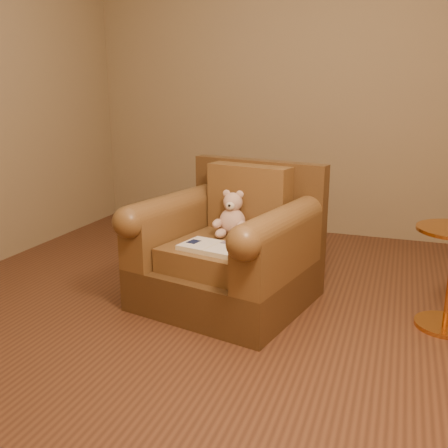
% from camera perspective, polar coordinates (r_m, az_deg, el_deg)
% --- Properties ---
extents(floor, '(4.00, 4.00, 0.00)m').
position_cam_1_polar(floor, '(3.06, 0.20, -10.15)').
color(floor, brown).
rests_on(floor, ground).
extents(room, '(4.02, 4.02, 2.71)m').
position_cam_1_polar(room, '(2.80, 0.24, 23.46)').
color(room, '#937D5A').
rests_on(room, ground).
extents(armchair, '(1.12, 1.09, 0.86)m').
position_cam_1_polar(armchair, '(3.14, 0.70, -3.02)').
color(armchair, '#50351A').
rests_on(armchair, floor).
extents(teddy_bear, '(0.21, 0.24, 0.29)m').
position_cam_1_polar(teddy_bear, '(3.16, 0.89, 0.69)').
color(teddy_bear, '#D2A993').
rests_on(teddy_bear, armchair).
extents(guidebook, '(0.41, 0.29, 0.03)m').
position_cam_1_polar(guidebook, '(2.88, -1.27, -2.71)').
color(guidebook, beige).
rests_on(guidebook, armchair).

